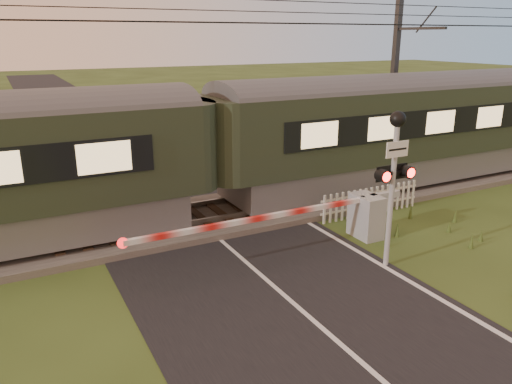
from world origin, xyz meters
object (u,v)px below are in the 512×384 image
train (204,149)px  crossing_signal (394,162)px  boom_gate (355,216)px  picket_fence (371,201)px  catenary_mast (395,80)px

train → crossing_signal: (2.60, -4.81, 0.39)m
boom_gate → train: bearing=132.7°
boom_gate → picket_fence: 2.08m
picket_fence → catenary_mast: size_ratio=0.53×
catenary_mast → boom_gate: bearing=-137.9°
picket_fence → boom_gate: bearing=-141.6°
train → crossing_signal: bearing=-61.6°
train → boom_gate: (2.93, -3.18, -1.45)m
picket_fence → catenary_mast: bearing=43.4°
train → boom_gate: size_ratio=5.17×
boom_gate → crossing_signal: crossing_signal is taller
train → catenary_mast: size_ratio=5.79×
train → crossing_signal: 5.48m
train → catenary_mast: (8.92, 2.23, 1.41)m
picket_fence → crossing_signal: bearing=-123.9°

